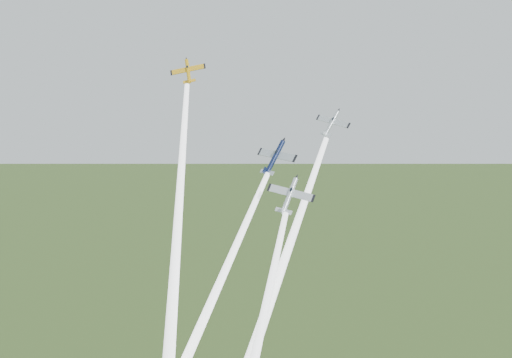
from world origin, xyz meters
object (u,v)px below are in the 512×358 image
(plane_yellow, at_px, (188,71))
(plane_navy, at_px, (275,157))
(plane_silver_right, at_px, (332,123))
(plane_silver_low, at_px, (290,195))

(plane_yellow, height_order, plane_navy, plane_yellow)
(plane_navy, relative_size, plane_silver_right, 1.28)
(plane_navy, distance_m, plane_silver_right, 12.12)
(plane_yellow, relative_size, plane_silver_right, 1.03)
(plane_navy, height_order, plane_silver_right, plane_silver_right)
(plane_navy, xyz_separation_m, plane_silver_low, (4.35, -6.30, -5.52))
(plane_yellow, relative_size, plane_navy, 0.81)
(plane_yellow, xyz_separation_m, plane_navy, (19.19, -6.84, -15.19))
(plane_navy, bearing_deg, plane_silver_right, 60.99)
(plane_silver_right, xyz_separation_m, plane_silver_low, (-4.23, -12.62, -11.28))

